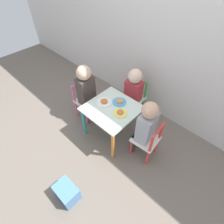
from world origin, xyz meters
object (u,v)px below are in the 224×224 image
Objects in this scene: child_right at (145,126)px; child_back at (133,90)px; plate_left at (104,102)px; plate_back at (119,102)px; storage_bin at (67,192)px; chair_green at (134,98)px; child_left at (86,89)px; chair_red at (147,141)px; plate_right at (120,113)px; kids_table at (112,112)px; chair_pink at (85,101)px.

child_right is 1.07× the size of child_back.
plate_left is at bearing -106.49° from child_back.
storage_bin is (0.22, -0.98, -0.37)m from plate_back.
chair_green is 0.64× the size of child_left.
chair_red is at bearing -9.33° from plate_back.
storage_bin is at bearing -83.84° from child_back.
plate_right is 0.17m from plate_back.
chair_red is 0.64m from plate_left.
kids_table is at bearing -90.00° from chair_green.
chair_red is 2.26× the size of storage_bin.
storage_bin is at bearing -143.29° from child_left.
plate_right reaches higher than kids_table.
chair_red is at bearing -87.52° from child_left.
plate_back is (0.05, -0.36, 0.21)m from chair_green.
chair_green is 2.94× the size of plate_left.
child_right is at bearing 7.21° from plate_right.
kids_table is at bearing -90.00° from child_left.
child_back is (0.01, -0.06, 0.19)m from chair_green.
chair_pink is 3.22× the size of plate_back.
plate_right is (0.16, -0.42, 0.02)m from child_back.
plate_right is 0.94m from storage_bin.
child_left is at bearing 127.19° from storage_bin.
child_right is 0.55m from plate_left.
plate_left is (-0.08, -0.48, 0.21)m from chair_green.
child_right is at bearing -87.67° from child_left.
plate_right reaches higher than storage_bin.
plate_back is at bearing 90.00° from kids_table.
plate_back is (0.43, 0.13, -0.02)m from child_left.
kids_table is 0.43m from child_back.
child_left is (-0.85, -0.04, 0.02)m from child_right.
chair_pink is at bearing 129.61° from storage_bin.
plate_back is at bearing 135.00° from plate_right.
chair_red is at bearing -45.17° from chair_green.
child_left is (-0.39, -0.43, 0.04)m from child_back.
chair_red reaches higher than storage_bin.
kids_table is 1.07× the size of chair_red.
child_back is 1.36m from storage_bin.
storage_bin is at bearing -77.19° from plate_back.
child_back is at bearing -134.78° from child_right.
chair_green is at bearing 109.30° from plate_right.
chair_green and chair_pink have the same top height.
kids_table is 0.50m from chair_green.
chair_green is at bearing -138.54° from child_right.
kids_table is at bearing -90.00° from plate_back.
kids_table is at bearing -0.00° from plate_left.
storage_bin is (0.22, -0.86, -0.29)m from kids_table.
plate_right is at bearing -90.10° from chair_pink.
plate_back is at bearing -73.98° from child_left.
plate_right is (0.55, 0.00, -0.02)m from child_left.
chair_red reaches higher than plate_left.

